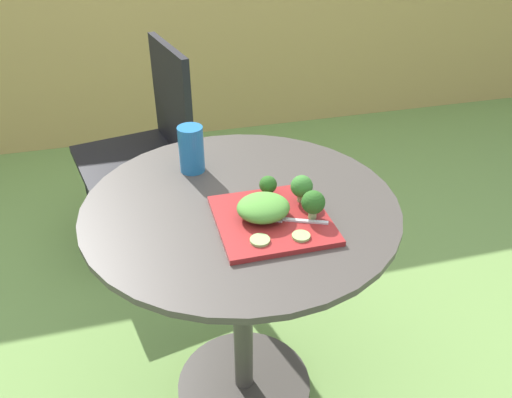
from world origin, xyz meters
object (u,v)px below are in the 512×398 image
patio_chair (150,136)px  salad_plate (272,220)px  drinking_glass (191,151)px  fork (290,220)px

patio_chair → salad_plate: 1.10m
drinking_glass → salad_plate: bearing=-64.6°
fork → drinking_glass: bearing=119.0°
drinking_glass → fork: bearing=-61.0°
fork → patio_chair: bearing=103.9°
drinking_glass → fork: 0.38m
patio_chair → salad_plate: size_ratio=3.30×
salad_plate → drinking_glass: (-0.15, 0.31, 0.05)m
salad_plate → drinking_glass: size_ratio=2.03×
patio_chair → fork: size_ratio=6.07×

